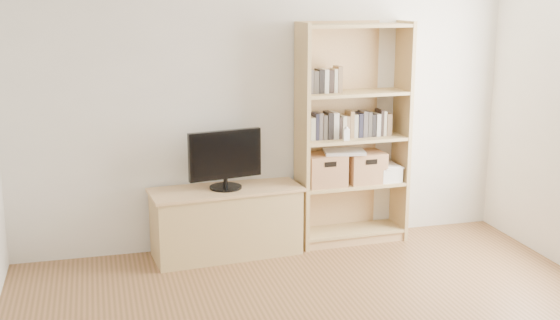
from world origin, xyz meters
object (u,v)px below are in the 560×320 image
object	(u,v)px
basket_left	(325,170)
laptop	(344,152)
baby_monitor	(346,135)
bookshelf	(353,135)
television	(225,160)
basket_right	(365,167)
tv_stand	(226,223)

from	to	relation	value
basket_left	laptop	bearing A→B (deg)	-3.27
baby_monitor	basket_left	size ratio (longest dim) A/B	0.29
bookshelf	laptop	distance (m)	0.17
bookshelf	laptop	size ratio (longest dim) A/B	5.57
television	basket_left	size ratio (longest dim) A/B	1.88
bookshelf	basket_left	xyz separation A→B (m)	(-0.27, -0.02, -0.30)
television	basket_right	distance (m)	1.31
baby_monitor	bookshelf	bearing A→B (deg)	45.42
bookshelf	television	xyz separation A→B (m)	(-1.18, -0.06, -0.14)
bookshelf	television	distance (m)	1.19
baby_monitor	basket_right	size ratio (longest dim) A/B	0.30
tv_stand	bookshelf	world-z (taller)	bookshelf
bookshelf	baby_monitor	bearing A→B (deg)	-135.00
tv_stand	baby_monitor	distance (m)	1.30
baby_monitor	television	bearing A→B (deg)	175.06
basket_right	basket_left	bearing A→B (deg)	179.14
basket_left	laptop	size ratio (longest dim) A/B	0.96
tv_stand	basket_left	world-z (taller)	basket_left
television	laptop	distance (m)	1.09
television	basket_right	xyz separation A→B (m)	(1.30, 0.06, -0.16)
television	basket_right	world-z (taller)	television
television	baby_monitor	world-z (taller)	television
laptop	basket_left	bearing A→B (deg)	-171.03
tv_stand	baby_monitor	size ratio (longest dim) A/B	12.44
bookshelf	basket_left	distance (m)	0.40
baby_monitor	laptop	size ratio (longest dim) A/B	0.28
tv_stand	bookshelf	size ratio (longest dim) A/B	0.63
television	basket_left	world-z (taller)	television
laptop	bookshelf	bearing A→B (deg)	23.71
basket_right	laptop	xyz separation A→B (m)	(-0.21, -0.02, 0.16)
baby_monitor	basket_left	bearing A→B (deg)	146.26
baby_monitor	laptop	bearing A→B (deg)	77.41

